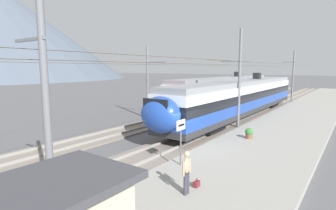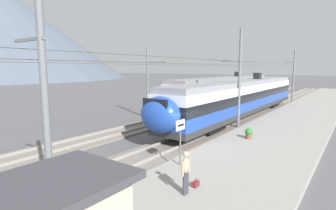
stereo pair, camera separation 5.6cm
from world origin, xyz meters
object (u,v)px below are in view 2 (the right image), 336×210
Objects in this scene: handbag_beside_passenger at (196,184)px; catenary_mast_mid at (238,78)px; catenary_mast_far_side at (149,81)px; platform_sign at (180,132)px; catenary_mast_west at (43,105)px; catenary_mast_east at (293,75)px; train_far_track at (225,89)px; train_near_platform at (242,96)px; potted_plant_platform_edge at (249,133)px; passenger_walking at (186,170)px.

catenary_mast_mid is at bearing 14.37° from handbag_beside_passenger.
catenary_mast_far_side is 14.19m from platform_sign.
catenary_mast_east is at bearing -0.01° from catenary_mast_west.
train_far_track is at bearing 12.99° from catenary_mast_west.
catenary_mast_east is 136.93× the size of handbag_beside_passenger.
train_near_platform is 15.71m from platform_sign.
catenary_mast_mid is 13.36m from handbag_beside_passenger.
catenary_mast_west is 68.61× the size of potted_plant_platform_edge.
catenary_mast_mid is at bearing -151.92° from train_far_track.
potted_plant_platform_edge is at bearing 5.42° from handbag_beside_passenger.
catenary_mast_east is 1.00× the size of catenary_mast_far_side.
train_near_platform is 0.58× the size of catenary_mast_west.
catenary_mast_far_side is at bearing 44.49° from passenger_walking.
passenger_walking is at bearing -158.92° from train_far_track.
passenger_walking is (-17.93, -4.58, -0.97)m from train_near_platform.
train_near_platform is at bearing 16.42° from catenary_mast_mid.
handbag_beside_passenger is at bearing -165.06° from train_near_platform.
platform_sign is (-9.76, -10.13, -1.83)m from catenary_mast_far_side.
catenary_mast_mid is 5.73m from potted_plant_platform_edge.
platform_sign reaches higher than potted_plant_platform_edge.
train_far_track reaches higher than platform_sign.
platform_sign is at bearing -133.92° from catenary_mast_far_side.
potted_plant_platform_edge is at bearing -10.38° from catenary_mast_west.
catenary_mast_east reaches higher than passenger_walking.
handbag_beside_passenger is at bearing -132.01° from platform_sign.
train_far_track is 24.94m from platform_sign.
catenary_mast_far_side is 16.90m from handbag_beside_passenger.
catenary_mast_east is at bearing -21.29° from catenary_mast_far_side.
passenger_walking is at bearing -174.76° from catenary_mast_east.
catenary_mast_west is 6.48m from platform_sign.
catenary_mast_mid reaches higher than passenger_walking.
catenary_mast_far_side reaches higher than train_far_track.
platform_sign is 7.11m from potted_plant_platform_edge.
catenary_mast_east reaches higher than handbag_beside_passenger.
catenary_mast_mid reaches higher than platform_sign.
catenary_mast_east is (8.79, -6.84, 1.81)m from train_far_track.
passenger_walking reaches higher than potted_plant_platform_edge.
catenary_mast_far_side is (-13.80, 1.97, 1.58)m from train_far_track.
handbag_beside_passenger is at bearing -165.63° from catenary_mast_mid.
catenary_mast_west is at bearing 138.41° from passenger_walking.
catenary_mast_east is 34.36m from handbag_beside_passenger.
train_near_platform reaches higher than platform_sign.
catenary_mast_mid is at bearing 7.02° from platform_sign.
train_far_track is 77.10× the size of handbag_beside_passenger.
platform_sign is at bearing 171.43° from potted_plant_platform_edge.
catenary_mast_west is at bearing 169.62° from potted_plant_platform_edge.
catenary_mast_mid reaches higher than handbag_beside_passenger.
catenary_mast_far_side is at bearing 96.31° from catenary_mast_mid.
catenary_mast_far_side reaches higher than passenger_walking.
catenary_mast_east is 29.17× the size of passenger_walking.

